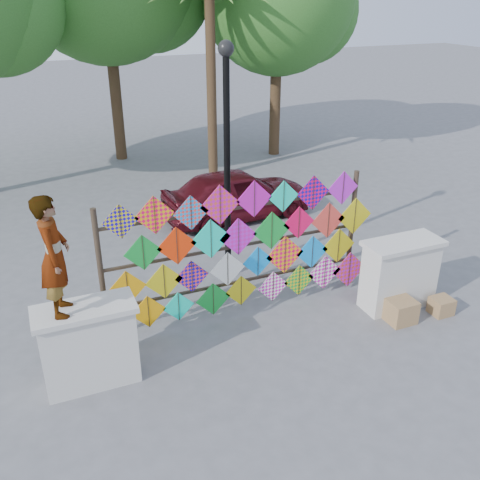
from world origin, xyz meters
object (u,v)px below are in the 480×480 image
Objects in this scene: vendor_woman at (54,256)px; sedan at (237,194)px; kite_rack at (247,248)px; lamppost at (227,144)px.

vendor_woman is 0.45× the size of sedan.
kite_rack is 3.37m from vendor_woman.
sedan is 3.62m from lamppost.
vendor_woman is 0.38× the size of lamppost.
vendor_woman is at bearing -163.41° from kite_rack.
kite_rack is at bearing -96.78° from lamppost.
vendor_woman is (-3.11, -0.93, 0.90)m from kite_rack.
vendor_woman is 6.85m from sedan.
lamppost is at bearing 149.64° from sedan.
vendor_woman is 3.98m from lamppost.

